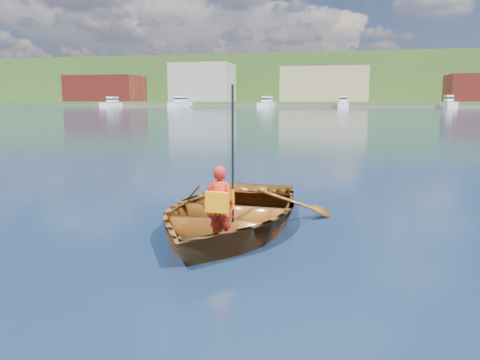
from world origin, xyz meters
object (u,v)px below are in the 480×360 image
child_paddler (220,202)px  marina_yachts (281,104)px  rowboat (230,212)px  dock (314,107)px

child_paddler → marina_yachts: size_ratio=0.02×
rowboat → dock: size_ratio=0.03×
rowboat → child_paddler: size_ratio=2.03×
child_paddler → dock: (-6.89, 148.49, -0.27)m
dock → marina_yachts: (-10.46, -4.67, 0.96)m
child_paddler → marina_yachts: bearing=96.9°
child_paddler → marina_yachts: (-17.35, 143.82, 0.68)m
child_paddler → rowboat: bearing=94.7°
dock → rowboat: bearing=-87.4°
rowboat → dock: dock is taller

